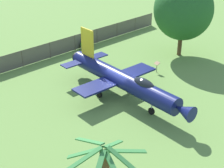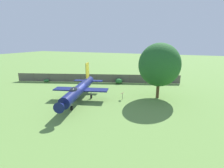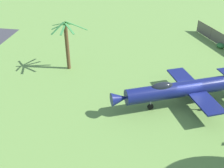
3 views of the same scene
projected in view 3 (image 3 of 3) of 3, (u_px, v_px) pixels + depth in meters
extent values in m
plane|color=#668E42|center=(185.00, 103.00, 28.10)|extent=(200.00, 200.00, 0.00)
cylinder|color=#111951|center=(187.00, 88.00, 27.15)|extent=(12.57, 4.65, 1.51)
cone|color=#111951|center=(119.00, 99.00, 25.64)|extent=(1.87, 1.65, 1.28)
ellipsoid|color=black|center=(161.00, 86.00, 26.21)|extent=(2.36, 1.43, 0.84)
cube|color=#111951|center=(206.00, 103.00, 25.34)|extent=(2.73, 3.83, 0.16)
cube|color=#111951|center=(181.00, 77.00, 29.43)|extent=(2.73, 3.83, 0.16)
cylinder|color=#A5A8AD|center=(150.00, 101.00, 26.76)|extent=(0.12, 0.12, 1.37)
cylinder|color=black|center=(150.00, 107.00, 27.12)|extent=(0.63, 0.33, 0.60)
cylinder|color=#A5A8AD|center=(205.00, 102.00, 26.66)|extent=(0.12, 0.12, 1.37)
cylinder|color=black|center=(204.00, 107.00, 27.02)|extent=(0.63, 0.33, 0.60)
cylinder|color=#A5A8AD|center=(190.00, 86.00, 29.06)|extent=(0.12, 0.12, 1.37)
cylinder|color=black|center=(189.00, 92.00, 29.42)|extent=(0.63, 0.33, 0.60)
cylinder|color=brown|center=(67.00, 47.00, 33.00)|extent=(0.44, 0.44, 5.58)
cube|color=#387F3D|center=(76.00, 26.00, 31.82)|extent=(2.37, 0.61, 1.17)
cube|color=#387F3D|center=(71.00, 24.00, 32.25)|extent=(1.25, 1.44, 0.87)
cube|color=#387F3D|center=(67.00, 23.00, 32.60)|extent=(0.43, 2.05, 1.08)
cube|color=#387F3D|center=(58.00, 24.00, 32.29)|extent=(1.84, 1.62, 0.83)
cube|color=#387F3D|center=(57.00, 27.00, 31.63)|extent=(1.54, 0.26, 0.71)
cube|color=#387F3D|center=(57.00, 28.00, 31.10)|extent=(1.50, 1.27, 1.14)
cube|color=#387F3D|center=(62.00, 30.00, 30.78)|extent=(0.49, 1.99, 0.61)
cube|color=#387F3D|center=(69.00, 29.00, 31.02)|extent=(1.26, 1.49, 0.85)
cylinder|color=#4C4238|center=(210.00, 34.00, 41.80)|extent=(0.08, 0.08, 1.89)
cylinder|color=#4C4238|center=(197.00, 26.00, 44.71)|extent=(0.08, 0.08, 1.89)
ellipsoid|color=#2D7033|center=(220.00, 45.00, 39.62)|extent=(1.12, 1.34, 0.61)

